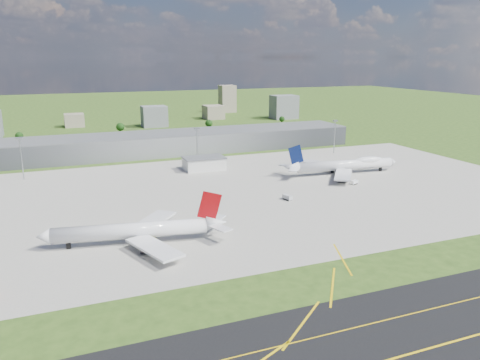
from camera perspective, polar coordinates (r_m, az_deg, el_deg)
name	(u,v)px	position (r m, az deg, el deg)	size (l,w,h in m)	color
ground	(172,156)	(355.92, -8.35, 2.87)	(1400.00, 1400.00, 0.00)	#2E4B17
taxiway	(415,353)	(133.23, 20.52, -19.11)	(1400.00, 60.00, 0.06)	black
apron	(237,193)	(256.45, -0.40, -1.61)	(360.00, 190.00, 0.08)	gray
terminal	(167,143)	(368.86, -8.93, 4.45)	(300.00, 42.00, 15.00)	gray
ops_building	(204,164)	(310.40, -4.42, 2.00)	(26.00, 16.00, 8.00)	silver
mast_west	(21,151)	(310.02, -25.18, 3.20)	(3.50, 2.00, 25.90)	gray
mast_center	(197,140)	(321.83, -5.26, 4.92)	(3.50, 2.00, 25.90)	gray
mast_east	(335,131)	(367.74, 11.49, 5.92)	(3.50, 2.00, 25.90)	gray
airliner_red_twin	(138,231)	(191.24, -12.33, -6.07)	(73.63, 56.74, 20.28)	white
airliner_blue_quad	(345,165)	(305.39, 12.67, 1.79)	(78.27, 61.07, 20.43)	white
tug_yellow	(152,241)	(191.78, -10.65, -7.35)	(3.98, 2.73, 1.81)	yellow
van_white_near	(287,198)	(245.13, 5.79, -2.14)	(3.73, 5.84, 2.73)	silver
van_white_far	(354,182)	(281.68, 13.76, -0.30)	(5.09, 3.66, 2.40)	white
bldg_cw	(74,120)	(533.80, -19.55, 6.88)	(20.00, 18.00, 14.00)	gray
bldg_c	(154,116)	(512.83, -10.42, 7.64)	(26.00, 20.00, 22.00)	slate
bldg_ce	(213,112)	(571.97, -3.27, 8.26)	(22.00, 24.00, 16.00)	gray
bldg_e	(284,107)	(574.44, 5.38, 8.85)	(30.00, 22.00, 28.00)	slate
bldg_tall_e	(227,99)	(640.48, -1.56, 9.87)	(20.00, 18.00, 36.00)	gray
tree_w	(19,136)	(460.48, -25.32, 4.91)	(6.75, 6.75, 8.25)	#382314
tree_c	(120,127)	(477.78, -14.39, 6.29)	(8.10, 8.10, 9.90)	#382314
tree_e	(209,123)	(492.29, -3.82, 6.91)	(7.65, 7.65, 9.35)	#382314
tree_far_e	(282,119)	(535.51, 5.13, 7.41)	(6.30, 6.30, 7.70)	#382314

